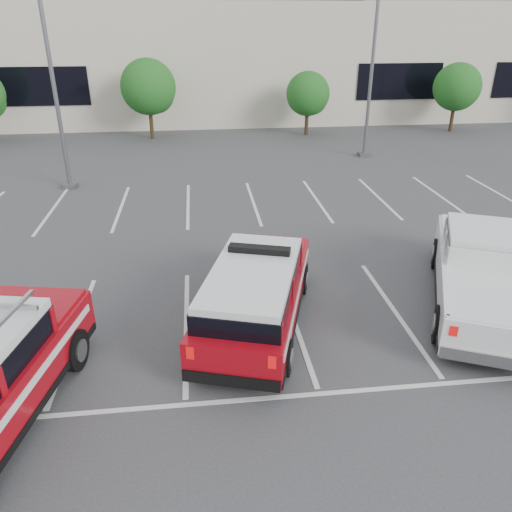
{
  "coord_description": "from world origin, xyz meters",
  "views": [
    {
      "loc": [
        -2.22,
        -10.59,
        6.89
      ],
      "look_at": [
        -0.76,
        1.61,
        1.05
      ],
      "focal_mm": 35.0,
      "sensor_mm": 36.0,
      "label": 1
    }
  ],
  "objects_px": {
    "light_pole_left": "(51,66)",
    "convention_building": "(223,50)",
    "fire_chief_suv": "(256,298)",
    "white_pickup": "(482,278)",
    "light_pole_mid": "(373,56)",
    "tree_right": "(458,89)",
    "tree_mid_left": "(150,89)",
    "tree_mid_right": "(309,95)"
  },
  "relations": [
    {
      "from": "light_pole_left",
      "to": "white_pickup",
      "type": "bearing_deg",
      "value": -42.4
    },
    {
      "from": "convention_building",
      "to": "light_pole_left",
      "type": "xyz_separation_m",
      "value": [
        -8.18,
        -19.86,
        0.47
      ]
    },
    {
      "from": "light_pole_left",
      "to": "fire_chief_suv",
      "type": "xyz_separation_m",
      "value": [
        7.01,
        -12.22,
        -4.39
      ]
    },
    {
      "from": "light_pole_mid",
      "to": "tree_mid_right",
      "type": "bearing_deg",
      "value": 107.52
    },
    {
      "from": "light_pole_left",
      "to": "light_pole_mid",
      "type": "height_order",
      "value": "same"
    },
    {
      "from": "tree_mid_left",
      "to": "tree_right",
      "type": "bearing_deg",
      "value": -0.0
    },
    {
      "from": "tree_mid_right",
      "to": "light_pole_mid",
      "type": "distance_m",
      "value": 6.88
    },
    {
      "from": "tree_mid_left",
      "to": "light_pole_mid",
      "type": "xyz_separation_m",
      "value": [
        11.91,
        -6.05,
        2.14
      ]
    },
    {
      "from": "convention_building",
      "to": "tree_mid_left",
      "type": "relative_size",
      "value": 12.38
    },
    {
      "from": "tree_mid_left",
      "to": "convention_building",
      "type": "bearing_deg",
      "value": 62.6
    },
    {
      "from": "tree_mid_left",
      "to": "light_pole_mid",
      "type": "distance_m",
      "value": 13.53
    },
    {
      "from": "tree_mid_right",
      "to": "tree_right",
      "type": "distance_m",
      "value": 10.0
    },
    {
      "from": "tree_right",
      "to": "white_pickup",
      "type": "xyz_separation_m",
      "value": [
        -10.08,
        -21.93,
        -1.99
      ]
    },
    {
      "from": "tree_right",
      "to": "tree_mid_left",
      "type": "bearing_deg",
      "value": 180.0
    },
    {
      "from": "light_pole_mid",
      "to": "white_pickup",
      "type": "xyz_separation_m",
      "value": [
        -1.99,
        -15.88,
        -4.41
      ]
    },
    {
      "from": "light_pole_left",
      "to": "convention_building",
      "type": "bearing_deg",
      "value": 67.61
    },
    {
      "from": "light_pole_left",
      "to": "light_pole_mid",
      "type": "bearing_deg",
      "value": 14.93
    },
    {
      "from": "light_pole_mid",
      "to": "light_pole_left",
      "type": "bearing_deg",
      "value": -165.07
    },
    {
      "from": "tree_mid_right",
      "to": "light_pole_mid",
      "type": "xyz_separation_m",
      "value": [
        1.91,
        -6.05,
        2.68
      ]
    },
    {
      "from": "tree_mid_left",
      "to": "light_pole_mid",
      "type": "bearing_deg",
      "value": -26.92
    },
    {
      "from": "tree_mid_left",
      "to": "fire_chief_suv",
      "type": "xyz_separation_m",
      "value": [
        3.92,
        -22.27,
        -2.24
      ]
    },
    {
      "from": "tree_mid_right",
      "to": "light_pole_mid",
      "type": "bearing_deg",
      "value": -72.48
    },
    {
      "from": "white_pickup",
      "to": "fire_chief_suv",
      "type": "bearing_deg",
      "value": -152.49
    },
    {
      "from": "tree_mid_right",
      "to": "fire_chief_suv",
      "type": "distance_m",
      "value": 23.15
    },
    {
      "from": "light_pole_left",
      "to": "white_pickup",
      "type": "height_order",
      "value": "light_pole_left"
    },
    {
      "from": "convention_building",
      "to": "tree_right",
      "type": "distance_m",
      "value": 17.96
    },
    {
      "from": "convention_building",
      "to": "tree_mid_right",
      "type": "relative_size",
      "value": 15.04
    },
    {
      "from": "white_pickup",
      "to": "tree_mid_left",
      "type": "bearing_deg",
      "value": 138.58
    },
    {
      "from": "tree_mid_right",
      "to": "tree_right",
      "type": "bearing_deg",
      "value": 0.0
    },
    {
      "from": "tree_mid_left",
      "to": "light_pole_left",
      "type": "relative_size",
      "value": 0.47
    },
    {
      "from": "convention_building",
      "to": "white_pickup",
      "type": "height_order",
      "value": "convention_building"
    },
    {
      "from": "fire_chief_suv",
      "to": "white_pickup",
      "type": "height_order",
      "value": "fire_chief_suv"
    },
    {
      "from": "tree_mid_right",
      "to": "convention_building",
      "type": "bearing_deg",
      "value": 116.57
    },
    {
      "from": "light_pole_left",
      "to": "fire_chief_suv",
      "type": "height_order",
      "value": "light_pole_left"
    },
    {
      "from": "tree_mid_left",
      "to": "white_pickup",
      "type": "relative_size",
      "value": 0.72
    },
    {
      "from": "tree_mid_right",
      "to": "fire_chief_suv",
      "type": "xyz_separation_m",
      "value": [
        -6.08,
        -22.27,
        -1.7
      ]
    },
    {
      "from": "tree_right",
      "to": "light_pole_left",
      "type": "xyz_separation_m",
      "value": [
        -23.09,
        -10.05,
        2.41
      ]
    },
    {
      "from": "light_pole_left",
      "to": "tree_right",
      "type": "bearing_deg",
      "value": 23.51
    },
    {
      "from": "tree_mid_right",
      "to": "white_pickup",
      "type": "xyz_separation_m",
      "value": [
        -0.08,
        -21.93,
        -1.72
      ]
    },
    {
      "from": "convention_building",
      "to": "fire_chief_suv",
      "type": "height_order",
      "value": "convention_building"
    },
    {
      "from": "fire_chief_suv",
      "to": "tree_mid_right",
      "type": "bearing_deg",
      "value": 92.04
    },
    {
      "from": "convention_building",
      "to": "white_pickup",
      "type": "distance_m",
      "value": 32.35
    }
  ]
}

